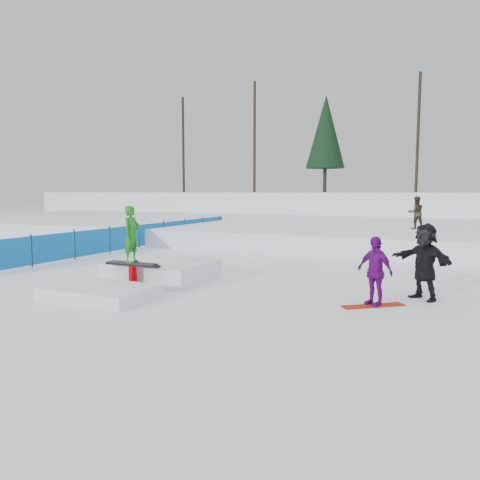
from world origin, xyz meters
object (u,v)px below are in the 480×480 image
at_px(safety_fence, 139,236).
at_px(spectator_dark, 425,262).
at_px(walker_olive, 416,213).
at_px(spectator_purple, 375,271).
at_px(jib_rail_feature, 147,274).

relative_size(safety_fence, spectator_dark, 9.08).
height_order(safety_fence, walker_olive, walker_olive).
height_order(walker_olive, spectator_purple, walker_olive).
height_order(safety_fence, jib_rail_feature, jib_rail_feature).
bearing_deg(jib_rail_feature, spectator_purple, 2.33).
distance_m(safety_fence, jib_rail_feature, 8.36).
relative_size(walker_olive, spectator_purple, 0.96).
distance_m(spectator_dark, jib_rail_feature, 6.91).
xyz_separation_m(safety_fence, walker_olive, (10.91, 5.70, 0.98)).
relative_size(safety_fence, jib_rail_feature, 3.64).
height_order(spectator_dark, jib_rail_feature, jib_rail_feature).
height_order(spectator_purple, spectator_dark, spectator_dark).
bearing_deg(walker_olive, spectator_purple, 67.20).
bearing_deg(spectator_purple, spectator_dark, 79.18).
xyz_separation_m(safety_fence, spectator_dark, (11.94, -5.24, 0.33)).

